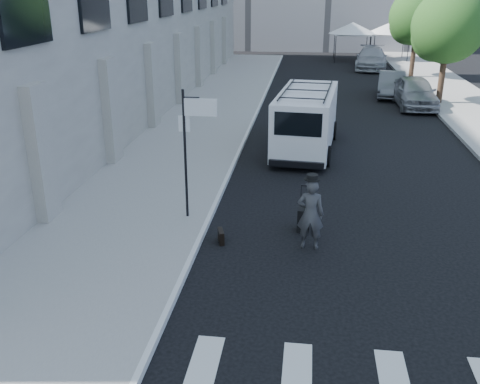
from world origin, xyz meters
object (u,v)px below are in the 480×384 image
(businessman, at_px, (310,214))
(cargo_van, at_px, (307,119))
(briefcase, at_px, (221,236))
(parked_car_b, at_px, (391,84))
(parked_car_c, at_px, (371,58))
(suitcase, at_px, (303,219))
(parked_car_a, at_px, (415,92))

(businessman, relative_size, cargo_van, 0.29)
(businessman, xyz_separation_m, cargo_van, (-0.22, 8.64, 0.30))
(briefcase, xyz_separation_m, cargo_van, (2.00, 8.64, 1.04))
(parked_car_b, height_order, parked_car_c, parked_car_c)
(cargo_van, bearing_deg, parked_car_b, 72.77)
(suitcase, xyz_separation_m, cargo_van, (-0.05, 7.63, 0.88))
(parked_car_c, bearing_deg, parked_car_a, -79.95)
(briefcase, relative_size, parked_car_a, 0.09)
(businessman, xyz_separation_m, parked_car_c, (4.50, 31.30, -0.09))
(briefcase, height_order, cargo_van, cargo_van)
(suitcase, relative_size, cargo_van, 0.19)
(briefcase, xyz_separation_m, suitcase, (2.05, 1.00, 0.15))
(suitcase, relative_size, parked_car_b, 0.28)
(businessman, bearing_deg, briefcase, 2.64)
(parked_car_a, bearing_deg, parked_car_c, 91.96)
(parked_car_b, bearing_deg, parked_car_a, -67.24)
(suitcase, bearing_deg, parked_car_a, 77.32)
(suitcase, bearing_deg, cargo_van, 96.57)
(parked_car_b, bearing_deg, parked_car_c, 97.95)
(parked_car_a, bearing_deg, suitcase, -110.54)
(suitcase, height_order, parked_car_c, parked_car_c)
(parked_car_a, bearing_deg, cargo_van, -124.66)
(parked_car_b, bearing_deg, briefcase, -101.10)
(briefcase, height_order, parked_car_c, parked_car_c)
(businessman, relative_size, parked_car_b, 0.42)
(briefcase, xyz_separation_m, parked_car_a, (7.61, 17.29, 0.64))
(suitcase, distance_m, parked_car_c, 30.66)
(cargo_van, bearing_deg, businessman, -83.24)
(briefcase, height_order, parked_car_a, parked_car_a)
(cargo_van, bearing_deg, parked_car_c, 83.52)
(businessman, bearing_deg, cargo_van, -85.89)
(suitcase, xyz_separation_m, parked_car_c, (4.67, 30.30, 0.49))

